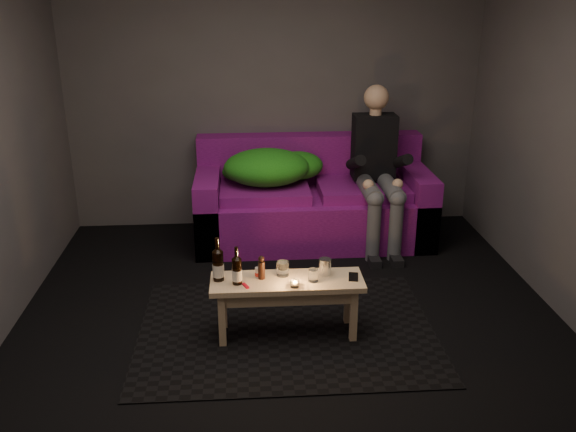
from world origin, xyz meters
The scene contains 17 objects.
floor centered at (0.00, 0.00, 0.00)m, with size 4.50×4.50×0.00m, color black.
room centered at (0.00, 0.47, 1.64)m, with size 4.50×4.50×4.50m.
rug centered at (-0.04, 0.09, 0.00)m, with size 2.09×1.52×0.01m, color black.
sofa centered at (0.34, 1.82, 0.34)m, with size 2.19×0.99×0.94m.
green_blanket centered at (-0.05, 1.81, 0.71)m, with size 0.96×0.66×0.33m.
person centered at (0.91, 1.64, 0.76)m, with size 0.39×0.91×1.46m.
coffee_table centered at (-0.04, 0.04, 0.35)m, with size 1.05×0.34×0.43m.
beer_bottle_a centered at (-0.50, 0.07, 0.54)m, with size 0.08×0.08×0.31m.
beer_bottle_b centered at (-0.38, 0.01, 0.53)m, with size 0.07×0.07×0.27m.
salt_shaker centered at (-0.24, 0.09, 0.46)m, with size 0.04×0.04×0.08m, color silver.
pepper_mill centered at (-0.21, 0.07, 0.49)m, with size 0.05×0.05×0.13m, color black.
tumbler_back centered at (-0.06, 0.11, 0.48)m, with size 0.08×0.08×0.10m, color white.
tealight centered at (0.01, -0.07, 0.45)m, with size 0.06×0.06×0.04m.
tumbler_front centered at (0.14, 0.01, 0.47)m, with size 0.07×0.07×0.09m, color white.
steel_cup centered at (0.23, 0.11, 0.48)m, with size 0.08×0.08×0.12m, color silver.
smartphone centered at (0.42, 0.04, 0.43)m, with size 0.06×0.13×0.01m, color black.
red_lighter centered at (-0.32, -0.04, 0.43)m, with size 0.02×0.07×0.01m, color red.
Camera 1 is at (-0.31, -3.67, 2.30)m, focal length 38.00 mm.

